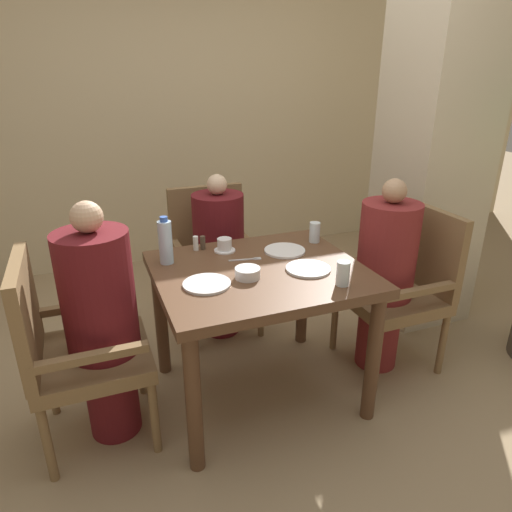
# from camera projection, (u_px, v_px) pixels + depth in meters

# --- Properties ---
(ground_plane) EXTENTS (16.00, 16.00, 0.00)m
(ground_plane) POSITION_uv_depth(u_px,v_px,m) (259.00, 391.00, 2.52)
(ground_plane) COLOR #9E8460
(wall_back) EXTENTS (8.00, 0.06, 2.80)m
(wall_back) POSITION_uv_depth(u_px,v_px,m) (166.00, 102.00, 3.86)
(wall_back) COLOR #C6B289
(wall_back) RESTS_ON ground_plane
(pillar_stone) EXTENTS (0.56, 0.56, 2.70)m
(pillar_stone) POSITION_uv_depth(u_px,v_px,m) (438.00, 121.00, 2.89)
(pillar_stone) COLOR beige
(pillar_stone) RESTS_ON ground_plane
(dining_table) EXTENTS (1.01, 0.88, 0.74)m
(dining_table) POSITION_uv_depth(u_px,v_px,m) (259.00, 289.00, 2.29)
(dining_table) COLOR brown
(dining_table) RESTS_ON ground_plane
(chair_left_side) EXTENTS (0.51, 0.51, 0.94)m
(chair_left_side) POSITION_uv_depth(u_px,v_px,m) (71.00, 346.00, 2.03)
(chair_left_side) COLOR brown
(chair_left_side) RESTS_ON ground_plane
(diner_in_left_chair) EXTENTS (0.32, 0.32, 1.16)m
(diner_in_left_chair) POSITION_uv_depth(u_px,v_px,m) (102.00, 323.00, 2.04)
(diner_in_left_chair) COLOR #5B1419
(diner_in_left_chair) RESTS_ON ground_plane
(chair_far_side) EXTENTS (0.51, 0.51, 0.94)m
(chair_far_side) POSITION_uv_depth(u_px,v_px,m) (213.00, 253.00, 3.05)
(chair_far_side) COLOR brown
(chair_far_side) RESTS_ON ground_plane
(diner_in_far_chair) EXTENTS (0.32, 0.32, 1.07)m
(diner_in_far_chair) POSITION_uv_depth(u_px,v_px,m) (219.00, 255.00, 2.91)
(diner_in_far_chair) COLOR #5B1419
(diner_in_far_chair) RESTS_ON ground_plane
(chair_right_side) EXTENTS (0.51, 0.51, 0.94)m
(chair_right_side) POSITION_uv_depth(u_px,v_px,m) (404.00, 282.00, 2.63)
(chair_right_side) COLOR brown
(chair_right_side) RESTS_ON ground_plane
(diner_in_right_chair) EXTENTS (0.32, 0.32, 1.13)m
(diner_in_right_chair) POSITION_uv_depth(u_px,v_px,m) (385.00, 275.00, 2.56)
(diner_in_right_chair) COLOR maroon
(diner_in_right_chair) RESTS_ON ground_plane
(plate_main_left) EXTENTS (0.22, 0.22, 0.01)m
(plate_main_left) POSITION_uv_depth(u_px,v_px,m) (207.00, 284.00, 2.07)
(plate_main_left) COLOR white
(plate_main_left) RESTS_ON dining_table
(plate_main_right) EXTENTS (0.22, 0.22, 0.01)m
(plate_main_right) POSITION_uv_depth(u_px,v_px,m) (285.00, 251.00, 2.45)
(plate_main_right) COLOR white
(plate_main_right) RESTS_ON dining_table
(plate_dessert_center) EXTENTS (0.22, 0.22, 0.01)m
(plate_dessert_center) POSITION_uv_depth(u_px,v_px,m) (308.00, 269.00, 2.23)
(plate_dessert_center) COLOR white
(plate_dessert_center) RESTS_ON dining_table
(teacup_with_saucer) EXTENTS (0.11, 0.11, 0.07)m
(teacup_with_saucer) POSITION_uv_depth(u_px,v_px,m) (225.00, 245.00, 2.45)
(teacup_with_saucer) COLOR white
(teacup_with_saucer) RESTS_ON dining_table
(bowl_small) EXTENTS (0.12, 0.12, 0.05)m
(bowl_small) POSITION_uv_depth(u_px,v_px,m) (248.00, 273.00, 2.13)
(bowl_small) COLOR white
(bowl_small) RESTS_ON dining_table
(water_bottle) EXTENTS (0.07, 0.07, 0.24)m
(water_bottle) POSITION_uv_depth(u_px,v_px,m) (165.00, 242.00, 2.27)
(water_bottle) COLOR silver
(water_bottle) RESTS_ON dining_table
(glass_tall_near) EXTENTS (0.06, 0.06, 0.11)m
(glass_tall_near) POSITION_uv_depth(u_px,v_px,m) (315.00, 232.00, 2.57)
(glass_tall_near) COLOR silver
(glass_tall_near) RESTS_ON dining_table
(glass_tall_mid) EXTENTS (0.06, 0.06, 0.11)m
(glass_tall_mid) POSITION_uv_depth(u_px,v_px,m) (343.00, 273.00, 2.05)
(glass_tall_mid) COLOR silver
(glass_tall_mid) RESTS_ON dining_table
(salt_shaker) EXTENTS (0.03, 0.03, 0.08)m
(salt_shaker) POSITION_uv_depth(u_px,v_px,m) (196.00, 243.00, 2.46)
(salt_shaker) COLOR white
(salt_shaker) RESTS_ON dining_table
(pepper_shaker) EXTENTS (0.03, 0.03, 0.07)m
(pepper_shaker) POSITION_uv_depth(u_px,v_px,m) (203.00, 243.00, 2.47)
(pepper_shaker) COLOR #4C3D2D
(pepper_shaker) RESTS_ON dining_table
(fork_beside_plate) EXTENTS (0.17, 0.04, 0.00)m
(fork_beside_plate) POSITION_uv_depth(u_px,v_px,m) (249.00, 259.00, 2.35)
(fork_beside_plate) COLOR silver
(fork_beside_plate) RESTS_ON dining_table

